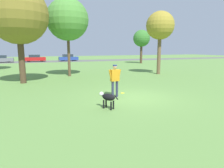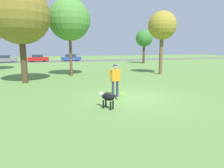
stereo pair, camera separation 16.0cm
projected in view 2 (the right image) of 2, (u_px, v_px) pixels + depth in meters
The scene contains 12 objects.
ground_plane at pixel (134, 97), 10.69m from camera, with size 120.00×120.00×0.00m, color #608C42.
far_road_strip at pixel (64, 61), 40.89m from camera, with size 120.00×6.00×0.01m.
person at pixel (115, 78), 10.60m from camera, with size 0.74×0.28×1.74m.
dog at pixel (107, 98), 8.61m from camera, with size 0.65×0.91×0.70m.
frisbee at pixel (123, 93), 11.67m from camera, with size 0.24×0.24×0.02m.
tree_far_right at pixel (144, 39), 34.17m from camera, with size 2.87×2.87×5.72m.
tree_near_left at pixel (20, 15), 14.30m from camera, with size 4.24×4.24×7.10m.
tree_near_right at pixel (162, 26), 19.49m from camera, with size 2.76×2.76×6.18m.
tree_mid_center at pixel (69, 20), 18.01m from camera, with size 3.77×3.77×7.03m.
parked_car_grey at pixel (4, 59), 37.01m from camera, with size 4.31×1.81×1.35m.
parked_car_red at pixel (38, 58), 39.20m from camera, with size 3.93×1.86×1.37m.
parked_car_blue at pixel (71, 58), 41.41m from camera, with size 3.89×1.82×1.40m.
Camera 2 is at (-4.64, -9.38, 2.59)m, focal length 32.00 mm.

